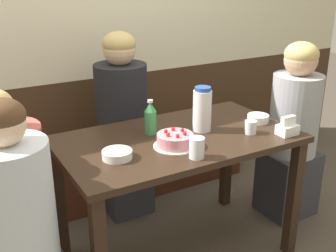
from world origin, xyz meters
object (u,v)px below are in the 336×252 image
at_px(person_grey_tee, 19,240).
at_px(person_dark_striped, 122,128).
at_px(bench_seat, 120,166).
at_px(glass_tumbler_short, 250,127).
at_px(soju_bottle, 150,118).
at_px(birthday_cake, 175,140).
at_px(napkin_holder, 288,128).
at_px(bowl_soup_white, 258,118).
at_px(water_pitcher, 202,109).
at_px(bowl_rice_small, 117,154).
at_px(person_teal_shirt, 293,135).
at_px(glass_water_tall, 197,148).
at_px(person_pale_blue_shirt, 7,207).

relative_size(person_grey_tee, person_dark_striped, 0.94).
xyz_separation_m(bench_seat, glass_tumbler_short, (0.37, -0.99, 0.57)).
xyz_separation_m(bench_seat, person_dark_striped, (-0.05, -0.20, 0.38)).
bearing_deg(person_grey_tee, soju_bottle, 22.69).
bearing_deg(birthday_cake, glass_tumbler_short, -6.03).
height_order(napkin_holder, person_grey_tee, person_grey_tee).
height_order(napkin_holder, person_dark_striped, person_dark_striped).
height_order(bench_seat, bowl_soup_white, bowl_soup_white).
distance_m(water_pitcher, bowl_soup_white, 0.38).
bearing_deg(bowl_rice_small, glass_tumbler_short, -4.77).
xyz_separation_m(bench_seat, person_teal_shirt, (0.90, -0.80, 0.35)).
height_order(napkin_holder, bowl_rice_small, napkin_holder).
height_order(soju_bottle, bowl_soup_white, soju_bottle).
relative_size(napkin_holder, bowl_soup_white, 0.87).
bearing_deg(glass_water_tall, bench_seat, 86.77).
relative_size(soju_bottle, napkin_holder, 1.76).
relative_size(water_pitcher, person_pale_blue_shirt, 0.22).
bearing_deg(bowl_soup_white, napkin_holder, -88.93).
relative_size(glass_water_tall, person_dark_striped, 0.08).
height_order(glass_water_tall, person_teal_shirt, person_teal_shirt).
height_order(napkin_holder, glass_tumbler_short, napkin_holder).
bearing_deg(water_pitcher, person_dark_striped, 109.50).
relative_size(bench_seat, person_dark_striped, 1.60).
distance_m(birthday_cake, soju_bottle, 0.23).
relative_size(glass_tumbler_short, person_grey_tee, 0.06).
height_order(soju_bottle, glass_tumbler_short, soju_bottle).
height_order(napkin_holder, person_pale_blue_shirt, person_pale_blue_shirt).
xyz_separation_m(bowl_soup_white, person_grey_tee, (-1.43, -0.18, -0.23)).
bearing_deg(glass_tumbler_short, bench_seat, 110.48).
distance_m(glass_tumbler_short, person_pale_blue_shirt, 1.31).
bearing_deg(glass_tumbler_short, glass_water_tall, -164.65).
xyz_separation_m(glass_water_tall, person_grey_tee, (-0.84, 0.06, -0.26)).
xyz_separation_m(water_pitcher, person_pale_blue_shirt, (-1.07, 0.03, -0.31)).
xyz_separation_m(birthday_cake, bowl_rice_small, (-0.31, 0.02, -0.01)).
xyz_separation_m(birthday_cake, person_pale_blue_shirt, (-0.82, 0.16, -0.22)).
relative_size(bench_seat, water_pitcher, 7.93).
bearing_deg(bowl_rice_small, napkin_holder, -10.86).
bearing_deg(bowl_rice_small, person_dark_striped, 64.65).
height_order(bowl_soup_white, person_dark_striped, person_dark_striped).
distance_m(bowl_soup_white, person_pale_blue_shirt, 1.45).
bearing_deg(bench_seat, person_pale_blue_shirt, -139.08).
xyz_separation_m(water_pitcher, person_dark_striped, (-0.22, 0.61, -0.27)).
distance_m(glass_water_tall, person_dark_striped, 0.93).
relative_size(bench_seat, glass_water_tall, 19.33).
height_order(bench_seat, soju_bottle, soju_bottle).
distance_m(bowl_rice_small, person_pale_blue_shirt, 0.57).
relative_size(birthday_cake, person_grey_tee, 0.19).
bearing_deg(bowl_soup_white, person_grey_tee, -172.81).
bearing_deg(soju_bottle, bowl_rice_small, -144.39).
xyz_separation_m(water_pitcher, napkin_holder, (0.37, -0.29, -0.08)).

